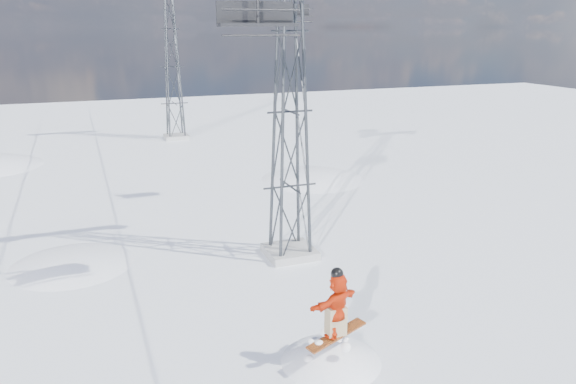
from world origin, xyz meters
name	(u,v)px	position (x,y,z in m)	size (l,w,h in m)	color
ground	(374,377)	(0.00, 0.00, 0.00)	(120.00, 120.00, 0.00)	white
snow_terrain	(127,334)	(-4.77, 21.24, -9.59)	(39.00, 37.00, 22.00)	white
lift_tower_near	(290,113)	(0.80, 8.00, 5.47)	(5.20, 1.80, 11.43)	#999999
lift_tower_far	(172,67)	(0.80, 33.00, 5.47)	(5.20, 1.80, 11.43)	#999999
lift_chair_near	(257,16)	(-1.40, 4.75, 8.67)	(2.20, 0.63, 2.72)	black
lift_chair_mid	(291,12)	(3.00, 13.69, 9.04)	(1.83, 0.53, 2.27)	black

